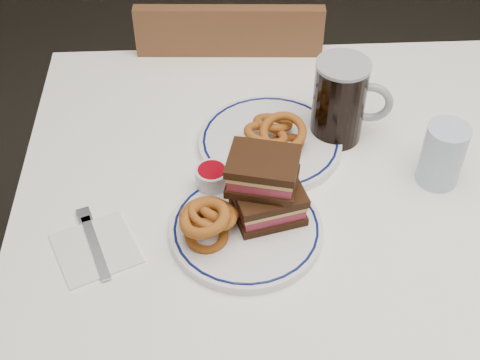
{
  "coord_description": "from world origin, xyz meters",
  "views": [
    {
      "loc": [
        -0.29,
        -0.82,
        1.57
      ],
      "look_at": [
        -0.25,
        -0.07,
        0.83
      ],
      "focal_mm": 50.0,
      "sensor_mm": 36.0,
      "label": 1
    }
  ],
  "objects_px": {
    "chair_far": "(231,122)",
    "reuben_sandwich": "(266,187)",
    "main_plate": "(246,229)",
    "beer_mug": "(341,100)",
    "far_plate": "(270,142)"
  },
  "relations": [
    {
      "from": "main_plate",
      "to": "reuben_sandwich",
      "type": "xyz_separation_m",
      "value": [
        0.03,
        0.03,
        0.06
      ]
    },
    {
      "from": "far_plate",
      "to": "reuben_sandwich",
      "type": "bearing_deg",
      "value": -97.63
    },
    {
      "from": "main_plate",
      "to": "beer_mug",
      "type": "relative_size",
      "value": 1.53
    },
    {
      "from": "reuben_sandwich",
      "to": "far_plate",
      "type": "bearing_deg",
      "value": 82.37
    },
    {
      "from": "main_plate",
      "to": "far_plate",
      "type": "distance_m",
      "value": 0.22
    },
    {
      "from": "main_plate",
      "to": "beer_mug",
      "type": "height_order",
      "value": "beer_mug"
    },
    {
      "from": "beer_mug",
      "to": "far_plate",
      "type": "relative_size",
      "value": 0.61
    },
    {
      "from": "reuben_sandwich",
      "to": "far_plate",
      "type": "xyz_separation_m",
      "value": [
        0.02,
        0.18,
        -0.06
      ]
    },
    {
      "from": "chair_far",
      "to": "far_plate",
      "type": "bearing_deg",
      "value": -82.25
    },
    {
      "from": "main_plate",
      "to": "beer_mug",
      "type": "distance_m",
      "value": 0.31
    },
    {
      "from": "main_plate",
      "to": "beer_mug",
      "type": "xyz_separation_m",
      "value": [
        0.18,
        0.23,
        0.07
      ]
    },
    {
      "from": "chair_far",
      "to": "reuben_sandwich",
      "type": "xyz_separation_m",
      "value": [
        0.03,
        -0.59,
        0.35
      ]
    },
    {
      "from": "reuben_sandwich",
      "to": "far_plate",
      "type": "relative_size",
      "value": 0.51
    },
    {
      "from": "main_plate",
      "to": "far_plate",
      "type": "xyz_separation_m",
      "value": [
        0.06,
        0.21,
        0.0
      ]
    },
    {
      "from": "main_plate",
      "to": "beer_mug",
      "type": "bearing_deg",
      "value": 51.9
    }
  ]
}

